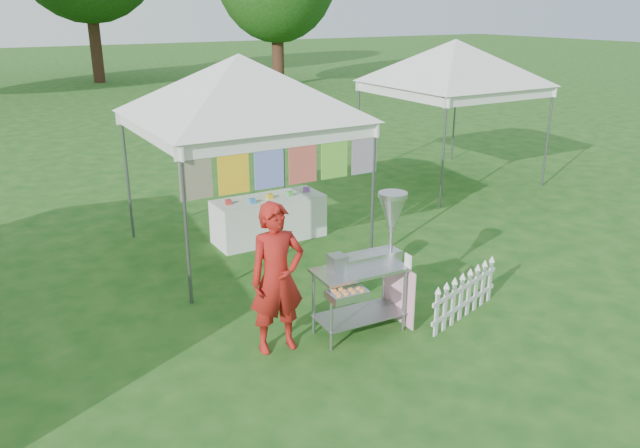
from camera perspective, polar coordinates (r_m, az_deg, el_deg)
ground at (r=7.25m, az=4.92°, el=-10.97°), size 120.00×120.00×0.00m
canopy_main at (r=9.34m, az=-7.44°, el=15.12°), size 4.24×4.24×3.45m
canopy_right at (r=13.64m, az=12.34°, el=16.16°), size 4.24×4.24×3.45m
donut_cart at (r=7.17m, az=4.91°, el=-2.71°), size 1.22×0.77×1.65m
vendor at (r=6.80m, az=-3.95°, el=-4.98°), size 0.66×0.47×1.71m
picket_fence at (r=7.89m, az=13.10°, el=-6.43°), size 1.39×0.44×0.56m
display_table at (r=10.24m, az=-4.69°, el=0.50°), size 1.80×0.70×0.71m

